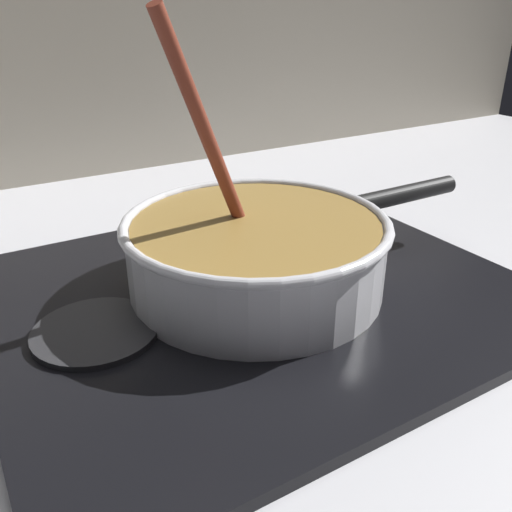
{
  "coord_description": "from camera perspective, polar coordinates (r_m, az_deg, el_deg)",
  "views": [
    {
      "loc": [
        -0.22,
        -0.22,
        0.3
      ],
      "look_at": [
        0.05,
        0.23,
        0.05
      ],
      "focal_mm": 38.16,
      "sensor_mm": 36.0,
      "label": 1
    }
  ],
  "objects": [
    {
      "name": "hob_plate",
      "position": [
        0.6,
        0.0,
        -3.83
      ],
      "size": [
        0.56,
        0.48,
        0.01
      ],
      "primitive_type": "cube",
      "color": "black",
      "rests_on": "ground"
    },
    {
      "name": "backsplash_wall",
      "position": [
        1.04,
        -20.26,
        22.51
      ],
      "size": [
        2.4,
        0.02,
        0.55
      ],
      "primitive_type": "cube",
      "color": "#B2A893",
      "rests_on": "ground"
    },
    {
      "name": "burner_ring",
      "position": [
        0.6,
        0.0,
        -3.0
      ],
      "size": [
        0.16,
        0.16,
        0.01
      ],
      "primitive_type": "torus",
      "color": "#592D0C",
      "rests_on": "hob_plate"
    },
    {
      "name": "spare_burner",
      "position": [
        0.54,
        -16.44,
        -7.56
      ],
      "size": [
        0.12,
        0.12,
        0.01
      ],
      "primitive_type": "cylinder",
      "color": "#262628",
      "rests_on": "hob_plate"
    },
    {
      "name": "cooking_pan",
      "position": [
        0.58,
        0.1,
        0.52
      ],
      "size": [
        0.44,
        0.28,
        0.29
      ],
      "color": "silver",
      "rests_on": "hob_plate"
    },
    {
      "name": "ground",
      "position": [
        0.45,
        10.29,
        -20.68
      ],
      "size": [
        2.4,
        1.6,
        0.04
      ],
      "primitive_type": "cube",
      "color": "#B7B7BC"
    }
  ]
}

